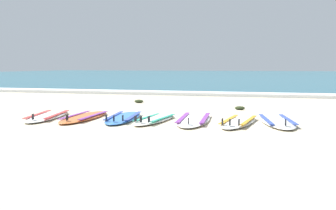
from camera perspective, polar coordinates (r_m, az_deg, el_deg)
The scene contains 12 objects.
ground_plane at distance 9.06m, azimuth -1.42°, elevation -1.84°, with size 80.00×80.00×0.00m, color beige.
sea at distance 45.53m, azimuth 13.20°, elevation 3.70°, with size 80.00×60.00×0.10m, color #23667A.
wave_foam_strip at distance 16.24m, azimuth 6.74°, elevation 1.42°, with size 80.00×1.06×0.11m, color white.
surfboard_0 at distance 9.68m, azimuth -15.15°, elevation -1.36°, with size 1.12×2.36×0.18m.
surfboard_1 at distance 9.34m, azimuth -10.64°, elevation -1.50°, with size 0.80×2.31×0.18m.
surfboard_2 at distance 9.11m, azimuth -5.72°, elevation -1.60°, with size 0.98×2.33×0.18m.
surfboard_3 at distance 8.74m, azimuth -1.68°, elevation -1.86°, with size 0.53×1.91×0.18m.
surfboard_4 at distance 8.76m, azimuth 3.34°, elevation -1.86°, with size 0.92×2.49×0.18m.
surfboard_5 at distance 8.50m, azimuth 9.04°, elevation -2.12°, with size 0.63×2.13×0.18m.
surfboard_6 at distance 8.73m, azimuth 13.76°, elevation -2.01°, with size 1.05×2.37×0.18m.
seaweed_clump_near_shoreline at distance 13.01m, azimuth -3.75°, elevation 0.49°, with size 0.27×0.21×0.09m, color #2D381E.
seaweed_clump_mid_sand at distance 11.11m, azimuth 9.19°, elevation -0.38°, with size 0.25×0.20×0.09m, color #2D381E.
Camera 1 is at (2.80, -8.55, 1.10)m, focal length 47.60 mm.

